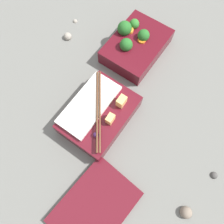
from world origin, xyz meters
name	(u,v)px	position (x,y,z in m)	size (l,w,h in m)	color
ground_plane	(117,85)	(0.00, 0.00, 0.00)	(3.00, 3.00, 0.00)	slate
bento_tray_vegetable	(136,45)	(-0.14, -0.03, 0.03)	(0.21, 0.15, 0.08)	#510F19
bento_tray_rice	(99,114)	(0.11, 0.02, 0.03)	(0.21, 0.15, 0.08)	#510F19
bento_lid	(95,207)	(0.31, 0.15, 0.01)	(0.20, 0.15, 0.02)	#510F19
pebble_0	(68,36)	(-0.05, -0.24, 0.01)	(0.03, 0.03, 0.03)	gray
pebble_1	(186,212)	(0.19, 0.34, 0.01)	(0.03, 0.03, 0.03)	#7A6B5B
pebble_2	(75,21)	(-0.12, -0.26, 0.00)	(0.01, 0.01, 0.01)	gray
pebble_3	(214,175)	(0.07, 0.35, 0.00)	(0.02, 0.02, 0.02)	#474442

